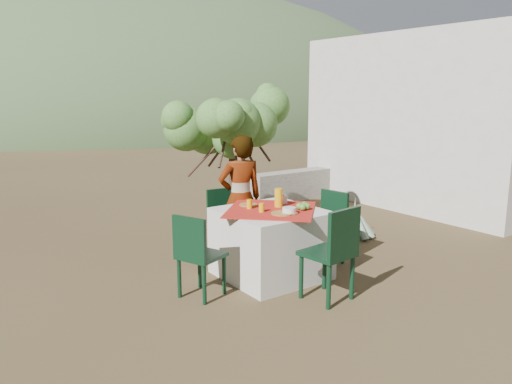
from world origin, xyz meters
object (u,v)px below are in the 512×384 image
(chair_far, at_px, (224,218))
(juice_pitcher, at_px, (279,198))
(table, at_px, (271,243))
(guesthouse, at_px, (447,120))
(chair_left, at_px, (197,252))
(chair_right, at_px, (328,223))
(shrub_tree, at_px, (234,132))
(chair_near, at_px, (334,250))
(person, at_px, (240,198))
(agave, at_px, (354,222))

(chair_far, bearing_deg, juice_pitcher, -75.52)
(table, bearing_deg, chair_far, 90.30)
(guesthouse, bearing_deg, chair_left, -166.75)
(chair_right, height_order, juice_pitcher, juice_pitcher)
(chair_far, bearing_deg, shrub_tree, 54.29)
(shrub_tree, height_order, juice_pitcher, shrub_tree)
(chair_far, xyz_separation_m, shrub_tree, (0.58, 0.67, 1.01))
(chair_far, xyz_separation_m, guesthouse, (5.18, 0.42, 1.04))
(chair_near, bearing_deg, chair_left, -45.13)
(table, distance_m, chair_near, 0.92)
(shrub_tree, relative_size, juice_pitcher, 8.99)
(chair_left, xyz_separation_m, juice_pitcher, (1.10, 0.12, 0.39))
(chair_far, height_order, guesthouse, guesthouse)
(person, height_order, guesthouse, guesthouse)
(table, relative_size, agave, 2.04)
(chair_left, height_order, juice_pitcher, juice_pitcher)
(person, relative_size, juice_pitcher, 7.38)
(shrub_tree, bearing_deg, agave, -39.74)
(chair_left, bearing_deg, person, -75.20)
(chair_left, relative_size, chair_right, 0.99)
(guesthouse, bearing_deg, juice_pitcher, -165.20)
(guesthouse, xyz_separation_m, juice_pitcher, (-5.04, -1.33, -0.63))
(chair_far, distance_m, chair_near, 1.86)
(person, distance_m, shrub_tree, 1.30)
(chair_right, bearing_deg, juice_pitcher, -102.77)
(chair_near, relative_size, chair_right, 1.10)
(agave, bearing_deg, juice_pitcher, -164.25)
(chair_right, height_order, shrub_tree, shrub_tree)
(chair_far, bearing_deg, agave, -6.98)
(chair_right, bearing_deg, guesthouse, 100.65)
(chair_near, xyz_separation_m, agave, (1.81, 1.44, -0.31))
(chair_left, relative_size, shrub_tree, 0.46)
(shrub_tree, height_order, agave, shrub_tree)
(chair_far, height_order, chair_left, chair_left)
(table, xyz_separation_m, shrub_tree, (0.58, 1.62, 1.08))
(chair_right, xyz_separation_m, guesthouse, (4.34, 1.40, 1.02))
(agave, bearing_deg, chair_right, -151.78)
(chair_far, height_order, juice_pitcher, juice_pitcher)
(chair_left, distance_m, shrub_tree, 2.50)
(agave, bearing_deg, chair_left, -167.96)
(chair_right, bearing_deg, table, -98.82)
(juice_pitcher, bearing_deg, shrub_tree, 74.40)
(guesthouse, bearing_deg, chair_far, -175.38)
(table, bearing_deg, juice_pitcher, 17.91)
(chair_near, bearing_deg, agave, -147.97)
(table, distance_m, chair_far, 0.96)
(table, relative_size, chair_right, 1.52)
(chair_right, xyz_separation_m, agave, (1.05, 0.56, -0.26))
(table, height_order, person, person)
(chair_far, xyz_separation_m, chair_near, (0.08, -1.86, 0.07))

